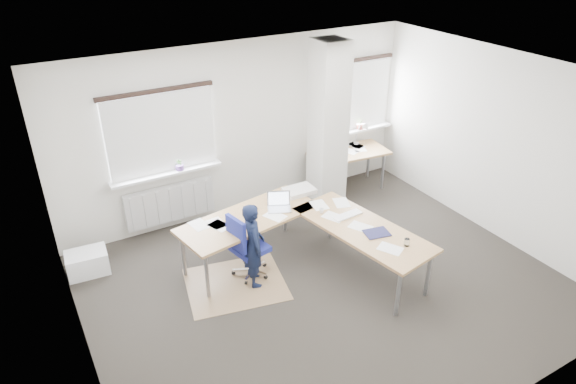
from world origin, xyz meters
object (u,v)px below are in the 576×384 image
desk_main (307,223)px  person (253,245)px  desk_side (348,154)px  task_chair (248,259)px

desk_main → person: (-0.82, 0.01, -0.09)m
person → desk_side: bearing=-44.0°
desk_side → person: 3.13m
desk_main → task_chair: task_chair is taller
desk_main → desk_side: size_ratio=1.91×
desk_side → desk_main: bearing=-132.4°
desk_side → task_chair: desk_side is taller
desk_main → person: bearing=169.5°
desk_main → person: size_ratio=2.33×
desk_side → person: size_ratio=1.22×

